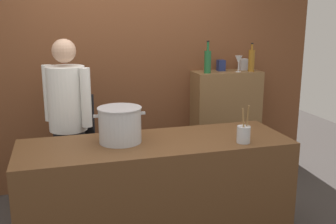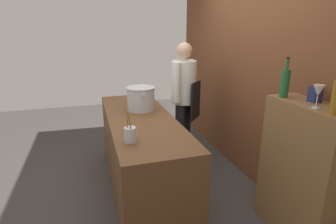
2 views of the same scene
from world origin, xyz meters
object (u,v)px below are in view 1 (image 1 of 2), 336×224
chef (68,116)px  wine_glass_tall (239,60)px  stockpot_large (120,125)px  wine_bottle_amber (251,60)px  spice_tin_navy (221,65)px  wine_bottle_green (208,61)px  spice_tin_silver (243,64)px  utensil_crock (244,134)px

chef → wine_glass_tall: bearing=-124.7°
stockpot_large → wine_glass_tall: 1.85m
wine_bottle_amber → wine_glass_tall: bearing=-179.0°
chef → spice_tin_navy: (1.70, 0.50, 0.35)m
stockpot_large → wine_bottle_amber: bearing=32.6°
wine_bottle_green → spice_tin_navy: wine_bottle_green is taller
chef → spice_tin_silver: chef is taller
chef → utensil_crock: size_ratio=5.60×
utensil_crock → wine_bottle_green: 1.41m
stockpot_large → wine_glass_tall: (1.49, 1.05, 0.34)m
chef → wine_glass_tall: size_ratio=9.26×
chef → wine_glass_tall: (1.85, 0.37, 0.42)m
utensil_crock → wine_bottle_amber: (0.74, 1.33, 0.41)m
wine_bottle_amber → chef: bearing=-169.5°
wine_bottle_green → spice_tin_silver: (0.49, 0.13, -0.06)m
utensil_crock → wine_bottle_green: bearing=80.7°
wine_bottle_amber → spice_tin_silver: bearing=103.1°
spice_tin_silver → spice_tin_navy: spice_tin_silver is taller
stockpot_large → spice_tin_navy: spice_tin_navy is taller
wine_bottle_amber → wine_bottle_green: wine_bottle_green is taller
stockpot_large → wine_bottle_green: bearing=43.0°
chef → spice_tin_silver: 2.07m
chef → stockpot_large: chef is taller
utensil_crock → spice_tin_navy: spice_tin_navy is taller
stockpot_large → wine_bottle_amber: 1.98m
utensil_crock → wine_bottle_green: size_ratio=0.86×
utensil_crock → wine_bottle_amber: bearing=61.0°
wine_bottle_green → wine_bottle_amber: bearing=-0.1°
spice_tin_silver → chef: bearing=-165.7°
wine_glass_tall → wine_bottle_amber: bearing=1.0°
utensil_crock → spice_tin_silver: 1.66m
wine_bottle_green → spice_tin_silver: bearing=15.0°
utensil_crock → wine_bottle_green: (0.22, 1.33, 0.41)m
stockpot_large → spice_tin_navy: (1.34, 1.18, 0.27)m
wine_glass_tall → spice_tin_navy: (-0.15, 0.13, -0.07)m
utensil_crock → spice_tin_navy: (0.43, 1.46, 0.34)m
utensil_crock → spice_tin_navy: 1.56m
utensil_crock → spice_tin_silver: spice_tin_silver is taller
wine_bottle_green → chef: bearing=-165.9°
wine_bottle_green → stockpot_large: bearing=-137.0°
chef → spice_tin_navy: chef is taller
chef → spice_tin_navy: size_ratio=13.49×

